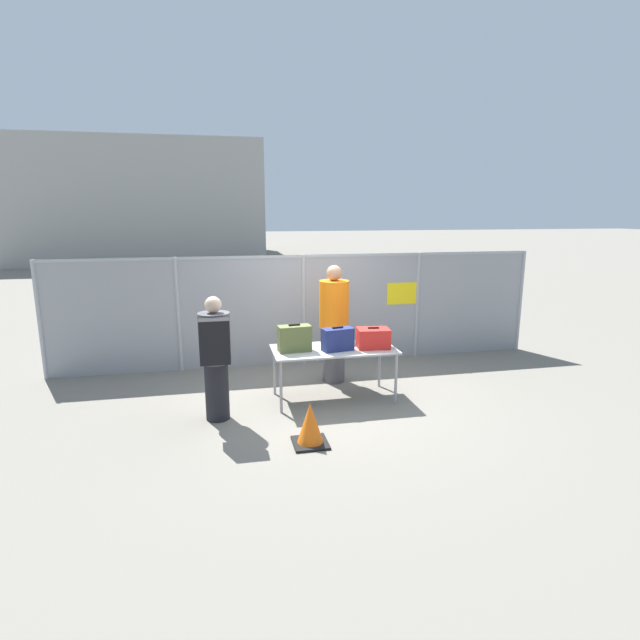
% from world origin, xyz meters
% --- Properties ---
extents(ground_plane, '(120.00, 120.00, 0.00)m').
position_xyz_m(ground_plane, '(0.00, 0.00, 0.00)').
color(ground_plane, slate).
extents(fence_section, '(8.62, 0.07, 1.94)m').
position_xyz_m(fence_section, '(0.01, 1.77, 1.02)').
color(fence_section, '#9EA0A5').
rests_on(fence_section, ground_plane).
extents(inspection_table, '(1.75, 0.84, 0.76)m').
position_xyz_m(inspection_table, '(0.11, -0.06, 0.70)').
color(inspection_table, '#B2B2AD').
rests_on(inspection_table, ground_plane).
extents(suitcase_olive, '(0.47, 0.25, 0.39)m').
position_xyz_m(suitcase_olive, '(-0.46, -0.08, 0.94)').
color(suitcase_olive, '#566033').
rests_on(suitcase_olive, inspection_table).
extents(suitcase_navy, '(0.46, 0.28, 0.34)m').
position_xyz_m(suitcase_navy, '(0.13, -0.17, 0.92)').
color(suitcase_navy, navy).
rests_on(suitcase_navy, inspection_table).
extents(suitcase_red, '(0.48, 0.37, 0.31)m').
position_xyz_m(suitcase_red, '(0.67, -0.14, 0.90)').
color(suitcase_red, red).
rests_on(suitcase_red, inspection_table).
extents(traveler_hooded, '(0.40, 0.63, 1.64)m').
position_xyz_m(traveler_hooded, '(-1.55, -0.50, 0.90)').
color(traveler_hooded, black).
rests_on(traveler_hooded, ground_plane).
extents(security_worker_near, '(0.46, 0.46, 1.87)m').
position_xyz_m(security_worker_near, '(0.29, 0.69, 0.96)').
color(security_worker_near, '#4C4C51').
rests_on(security_worker_near, ground_plane).
extents(utility_trailer, '(3.94, 1.99, 0.61)m').
position_xyz_m(utility_trailer, '(1.56, 3.90, 0.37)').
color(utility_trailer, '#B2B2B7').
rests_on(utility_trailer, ground_plane).
extents(distant_hangar, '(12.90, 11.86, 6.20)m').
position_xyz_m(distant_hangar, '(-5.30, 24.93, 3.10)').
color(distant_hangar, '#999993').
rests_on(distant_hangar, ground_plane).
extents(traffic_cone, '(0.41, 0.41, 0.51)m').
position_xyz_m(traffic_cone, '(-0.50, -1.42, 0.24)').
color(traffic_cone, black).
rests_on(traffic_cone, ground_plane).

